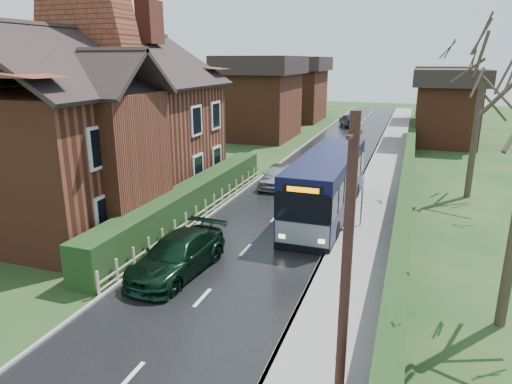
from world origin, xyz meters
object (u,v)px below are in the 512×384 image
at_px(bus, 327,186).
at_px(telegraph_pole, 346,265).
at_px(brick_house, 96,122).
at_px(car_green, 177,255).
at_px(car_silver, 278,175).
at_px(bus_stop_sign, 362,193).

bearing_deg(bus, telegraph_pole, -77.50).
distance_m(brick_house, car_green, 9.69).
bearing_deg(car_green, telegraph_pole, -29.58).
distance_m(bus, car_silver, 5.71).
distance_m(brick_house, bus_stop_sign, 13.09).
relative_size(bus, car_silver, 2.55).
bearing_deg(car_silver, car_green, -90.91).
distance_m(brick_house, bus, 11.58).
distance_m(car_silver, telegraph_pole, 17.90).
height_order(bus_stop_sign, telegraph_pole, telegraph_pole).
bearing_deg(bus, car_green, -115.08).
bearing_deg(brick_house, bus, 12.95).
bearing_deg(telegraph_pole, bus, 111.73).
bearing_deg(bus_stop_sign, bus, 145.44).
relative_size(brick_house, car_silver, 3.75).
distance_m(bus_stop_sign, telegraph_pole, 11.15).
distance_m(car_silver, car_green, 12.19).
relative_size(brick_house, car_green, 3.14).
bearing_deg(brick_house, car_silver, 43.15).
height_order(car_green, bus_stop_sign, bus_stop_sign).
relative_size(bus, bus_stop_sign, 4.02).
bearing_deg(bus, car_silver, 131.47).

